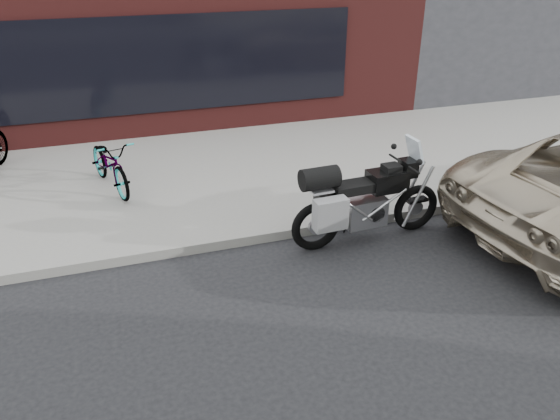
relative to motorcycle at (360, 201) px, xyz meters
name	(u,v)px	position (x,y,z in m)	size (l,w,h in m)	color
near_sidewalk	(243,164)	(-0.91, 3.38, -0.59)	(44.00, 6.00, 0.15)	gray
storefront	(108,10)	(-2.91, 10.36, 1.58)	(14.00, 10.07, 4.50)	#531C1A
motorcycle	(360,201)	(0.00, 0.00, 0.00)	(2.45, 0.87, 1.55)	black
bicycle_front	(110,163)	(-3.41, 2.79, -0.05)	(0.62, 1.77, 0.93)	gray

